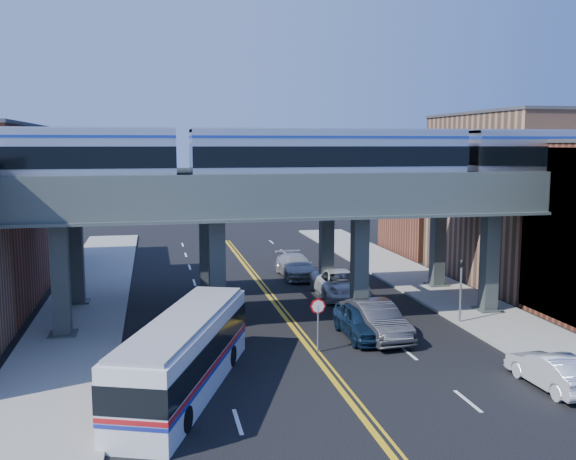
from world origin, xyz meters
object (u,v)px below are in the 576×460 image
stop_sign (318,316)px  car_lane_a (362,321)px  transit_bus (185,355)px  car_lane_c (340,284)px  traffic_signal (461,284)px  car_lane_b (375,320)px  transit_train (329,157)px  car_parked_curb (551,370)px  car_lane_d (296,266)px

stop_sign → car_lane_a: stop_sign is taller
transit_bus → car_lane_c: transit_bus is taller
traffic_signal → car_lane_b: bearing=-166.4°
transit_bus → transit_train: bearing=-23.6°
car_lane_c → car_parked_curb: (3.96, -16.99, -0.12)m
car_lane_b → car_lane_d: 15.76m
car_lane_d → car_lane_a: bearing=-91.3°
car_lane_b → transit_train: bearing=111.7°
car_lane_a → car_lane_c: size_ratio=0.83×
transit_bus → car_parked_curb: 14.95m
transit_train → car_parked_curb: transit_train is taller
transit_bus → car_lane_c: (10.73, 14.28, -0.65)m
transit_train → stop_sign: (-1.88, -5.00, -7.47)m
traffic_signal → car_lane_b: (-5.39, -1.30, -1.37)m
traffic_signal → car_lane_a: bearing=-169.2°
car_lane_a → car_lane_b: 0.70m
transit_train → car_lane_c: (2.36, 5.60, -8.38)m
stop_sign → car_parked_curb: 10.44m
transit_train → traffic_signal: bearing=-15.9°
car_lane_d → car_lane_b: bearing=-88.8°
transit_train → car_lane_c: 10.35m
transit_train → traffic_signal: size_ratio=11.30×
transit_train → car_lane_a: transit_train is taller
transit_bus → car_lane_b: bearing=-41.3°
stop_sign → transit_bus: transit_bus is taller
car_lane_b → car_parked_curb: bearing=-64.5°
stop_sign → car_lane_c: bearing=68.2°
transit_bus → car_lane_d: 23.10m
stop_sign → car_lane_b: 3.99m
car_lane_c → stop_sign: bearing=-110.7°
transit_train → transit_bus: size_ratio=4.02×
car_lane_b → car_parked_curb: size_ratio=1.26×
traffic_signal → car_lane_b: traffic_signal is taller
transit_bus → car_lane_a: 10.85m
car_lane_a → traffic_signal: bearing=11.0°
transit_train → transit_bus: (-8.37, -8.68, -7.73)m
transit_train → transit_bus: 14.32m
car_lane_c → transit_train: bearing=-111.7°
traffic_signal → car_lane_d: bearing=112.8°
car_lane_a → car_lane_b: car_lane_b is taller
car_lane_a → car_lane_b: (0.69, -0.14, 0.06)m
transit_train → car_lane_b: (1.63, -3.30, -8.31)m
traffic_signal → transit_bus: traffic_signal is taller
transit_train → car_lane_c: size_ratio=7.52×
car_lane_c → transit_bus: bearing=-125.8°
stop_sign → car_lane_d: bearing=80.8°
car_lane_c → car_parked_curb: bearing=-75.7°
traffic_signal → car_parked_curb: 9.54m
stop_sign → car_lane_b: bearing=25.8°
transit_bus → car_lane_c: bearing=-16.5°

